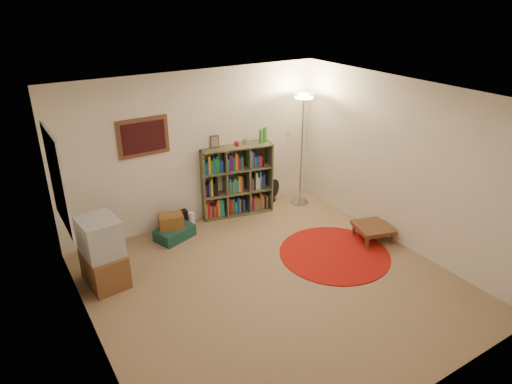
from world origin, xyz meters
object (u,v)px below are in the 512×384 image
Objects in this scene: bookshelf at (235,181)px; floor_fan at (271,190)px; tv_stand at (103,253)px; floor_lamp at (303,113)px; suitcase at (175,233)px; side_table at (373,228)px.

bookshelf is 0.89m from floor_fan.
tv_stand is (-3.30, -0.96, 0.25)m from floor_fan.
floor_lamp is at bearing 3.96° from tv_stand.
floor_lamp is 2.92m from suitcase.
suitcase is at bearing 20.92° from tv_stand.
bookshelf reaches higher than suitcase.
tv_stand is at bearing 164.50° from side_table.
floor_fan is 2.10m from suitcase.
floor_lamp is 1.55m from floor_fan.
suitcase is (1.24, 0.62, -0.37)m from tv_stand.
floor_fan is (0.80, 0.07, -0.38)m from bookshelf.
floor_lamp reaches higher than side_table.
side_table reaches higher than suitcase.
suitcase is at bearing -156.22° from bookshelf.
suitcase is (-2.07, -0.35, -0.12)m from floor_fan.
floor_lamp is 3.04× the size of side_table.
floor_lamp is at bearing 95.38° from side_table.
bookshelf is 2.41m from side_table.
floor_fan reaches higher than suitcase.
floor_fan is at bearing 138.45° from floor_lamp.
side_table is (3.85, -1.07, -0.26)m from tv_stand.
side_table is at bearing -21.02° from tv_stand.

